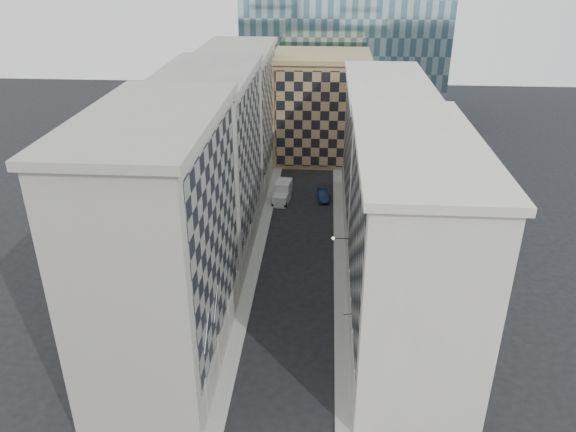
% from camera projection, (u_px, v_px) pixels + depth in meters
% --- Properties ---
extents(sidewalk_west, '(1.50, 100.00, 0.15)m').
position_uv_depth(sidewalk_west, '(257.00, 256.00, 70.96)').
color(sidewalk_west, gray).
rests_on(sidewalk_west, ground).
extents(sidewalk_east, '(1.50, 100.00, 0.15)m').
position_uv_depth(sidewalk_east, '(340.00, 259.00, 70.30)').
color(sidewalk_east, gray).
rests_on(sidewalk_east, ground).
extents(bldg_left_a, '(10.80, 22.80, 23.70)m').
position_uv_depth(bldg_left_a, '(164.00, 246.00, 49.14)').
color(bldg_left_a, '#A19D91').
rests_on(bldg_left_a, ground).
extents(bldg_left_b, '(10.80, 22.80, 22.70)m').
position_uv_depth(bldg_left_b, '(212.00, 163.00, 69.11)').
color(bldg_left_b, gray).
rests_on(bldg_left_b, ground).
extents(bldg_left_c, '(10.80, 22.80, 21.70)m').
position_uv_depth(bldg_left_c, '(239.00, 118.00, 89.09)').
color(bldg_left_c, '#A19D91').
rests_on(bldg_left_c, ground).
extents(bldg_right_a, '(10.80, 26.80, 20.70)m').
position_uv_depth(bldg_right_a, '(407.00, 247.00, 52.01)').
color(bldg_right_a, beige).
rests_on(bldg_right_a, ground).
extents(bldg_right_b, '(10.80, 28.80, 19.70)m').
position_uv_depth(bldg_right_b, '(383.00, 154.00, 76.47)').
color(bldg_right_b, beige).
rests_on(bldg_right_b, ground).
extents(tan_block, '(16.80, 14.80, 18.80)m').
position_uv_depth(tan_block, '(321.00, 107.00, 100.47)').
color(tan_block, tan).
rests_on(tan_block, ground).
extents(flagpoles_left, '(0.10, 6.33, 2.33)m').
position_uv_depth(flagpoles_left, '(211.00, 318.00, 46.00)').
color(flagpoles_left, gray).
rests_on(flagpoles_left, ground).
extents(bracket_lamp, '(1.98, 0.36, 0.36)m').
position_uv_depth(bracket_lamp, '(335.00, 238.00, 62.30)').
color(bracket_lamp, black).
rests_on(bracket_lamp, ground).
extents(box_truck, '(2.81, 5.59, 2.94)m').
position_uv_depth(box_truck, '(283.00, 193.00, 86.08)').
color(box_truck, silver).
rests_on(box_truck, ground).
extents(dark_car, '(1.93, 4.59, 1.47)m').
position_uv_depth(dark_car, '(323.00, 195.00, 86.61)').
color(dark_car, '#101D3C').
rests_on(dark_car, ground).
extents(shop_sign, '(0.79, 0.69, 0.77)m').
position_uv_depth(shop_sign, '(346.00, 317.00, 53.04)').
color(shop_sign, black).
rests_on(shop_sign, ground).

